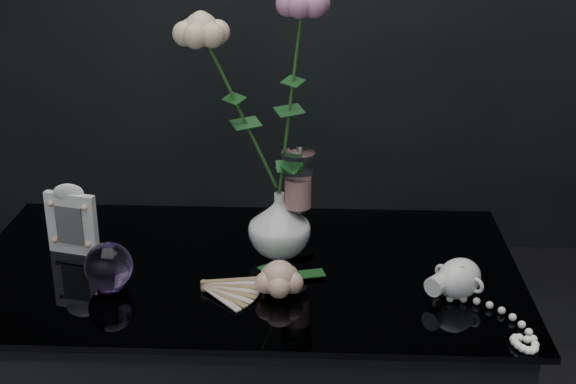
# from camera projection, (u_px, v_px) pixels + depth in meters

# --- Properties ---
(vase) EXTENTS (0.16, 0.16, 0.13)m
(vase) POSITION_uv_depth(u_px,v_px,m) (279.00, 224.00, 1.57)
(vase) COLOR white
(vase) RESTS_ON table
(wine_glass) EXTENTS (0.08, 0.08, 0.21)m
(wine_glass) POSITION_uv_depth(u_px,v_px,m) (298.00, 204.00, 1.56)
(wine_glass) COLOR white
(wine_glass) RESTS_ON table
(picture_frame) EXTENTS (0.13, 0.11, 0.15)m
(picture_frame) POSITION_uv_depth(u_px,v_px,m) (71.00, 219.00, 1.57)
(picture_frame) COLOR white
(picture_frame) RESTS_ON table
(paperweight) EXTENTS (0.10, 0.10, 0.09)m
(paperweight) POSITION_uv_depth(u_px,v_px,m) (109.00, 266.00, 1.45)
(paperweight) COLOR #B487DC
(paperweight) RESTS_ON table
(paper_fan) EXTENTS (0.25, 0.23, 0.02)m
(paper_fan) POSITION_uv_depth(u_px,v_px,m) (204.00, 285.00, 1.45)
(paper_fan) COLOR beige
(paper_fan) RESTS_ON table
(loose_rose) EXTENTS (0.19, 0.22, 0.06)m
(loose_rose) POSITION_uv_depth(u_px,v_px,m) (279.00, 278.00, 1.43)
(loose_rose) COLOR #DDAB8F
(loose_rose) RESTS_ON table
(pearl_jar) EXTENTS (0.36, 0.36, 0.07)m
(pearl_jar) POSITION_uv_depth(u_px,v_px,m) (459.00, 277.00, 1.42)
(pearl_jar) COLOR white
(pearl_jar) RESTS_ON table
(roses) EXTENTS (0.26, 0.13, 0.44)m
(roses) POSITION_uv_depth(u_px,v_px,m) (260.00, 89.00, 1.46)
(roses) COLOR #FED2A4
(roses) RESTS_ON vase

